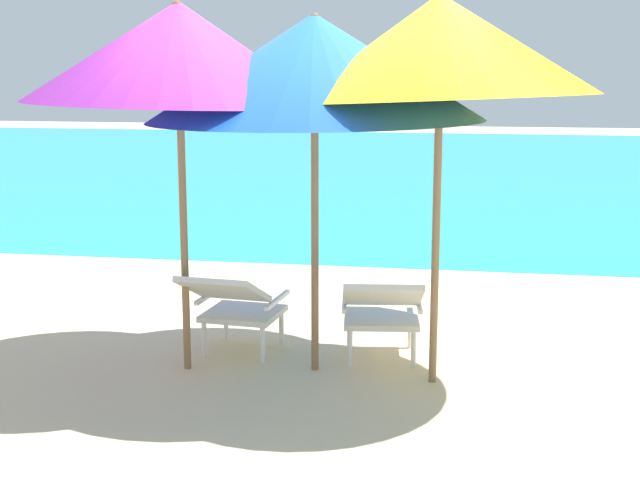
# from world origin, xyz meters

# --- Properties ---
(ground_plane) EXTENTS (40.00, 40.00, 0.00)m
(ground_plane) POSITION_xyz_m (0.00, 4.00, 0.00)
(ground_plane) COLOR beige
(ocean_band) EXTENTS (40.00, 18.00, 0.01)m
(ocean_band) POSITION_xyz_m (0.00, 11.93, 0.00)
(ocean_band) COLOR #28B2B7
(ocean_band) RESTS_ON ground_plane
(lounge_chair_left) EXTENTS (0.62, 0.93, 0.68)m
(lounge_chair_left) POSITION_xyz_m (-0.50, -0.10, 0.40)
(lounge_chair_left) COLOR silver
(lounge_chair_left) RESTS_ON ground_plane
(lounge_chair_right) EXTENTS (0.64, 0.93, 0.68)m
(lounge_chair_right) POSITION_xyz_m (0.54, -0.07, 0.40)
(lounge_chair_right) COLOR silver
(lounge_chair_right) RESTS_ON ground_plane
(beach_umbrella_left) EXTENTS (2.79, 2.78, 2.48)m
(beach_umbrella_left) POSITION_xyz_m (-0.77, -0.37, 2.12)
(beach_umbrella_left) COLOR olive
(beach_umbrella_left) RESTS_ON ground_plane
(beach_umbrella_center) EXTENTS (2.68, 2.67, 2.39)m
(beach_umbrella_center) POSITION_xyz_m (0.10, -0.24, 2.03)
(beach_umbrella_center) COLOR olive
(beach_umbrella_center) RESTS_ON ground_plane
(beach_umbrella_right) EXTENTS (2.72, 2.72, 2.53)m
(beach_umbrella_right) POSITION_xyz_m (0.90, -0.35, 2.16)
(beach_umbrella_right) COLOR olive
(beach_umbrella_right) RESTS_ON ground_plane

